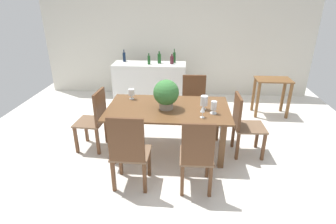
{
  "coord_description": "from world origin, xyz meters",
  "views": [
    {
      "loc": [
        0.27,
        -3.97,
        2.35
      ],
      "look_at": [
        -0.02,
        0.01,
        0.59
      ],
      "focal_mm": 28.88,
      "sensor_mm": 36.0,
      "label": 1
    }
  ],
  "objects_px": {
    "flower_centerpiece": "(166,94)",
    "crystal_vase_center_near": "(204,101)",
    "wine_bottle_dark": "(149,60)",
    "side_table": "(272,89)",
    "chair_head_end": "(95,117)",
    "wine_glass": "(203,110)",
    "crystal_vase_left": "(214,106)",
    "crystal_vase_right": "(131,93)",
    "wine_bottle_tall": "(159,58)",
    "dining_table": "(168,114)",
    "chair_near_right": "(197,154)",
    "wine_bottle_green": "(172,60)",
    "chair_far_right": "(194,98)",
    "wine_bottle_amber": "(124,57)",
    "kitchen_counter": "(150,84)",
    "chair_foot_end": "(243,122)",
    "chair_near_left": "(129,150)",
    "wine_bottle_clear": "(174,57)"
  },
  "relations": [
    {
      "from": "flower_centerpiece",
      "to": "crystal_vase_center_near",
      "type": "relative_size",
      "value": 2.1
    },
    {
      "from": "wine_bottle_dark",
      "to": "side_table",
      "type": "bearing_deg",
      "value": -9.01
    },
    {
      "from": "chair_head_end",
      "to": "wine_glass",
      "type": "relative_size",
      "value": 6.05
    },
    {
      "from": "crystal_vase_left",
      "to": "crystal_vase_right",
      "type": "bearing_deg",
      "value": 159.15
    },
    {
      "from": "wine_bottle_tall",
      "to": "dining_table",
      "type": "bearing_deg",
      "value": -80.63
    },
    {
      "from": "dining_table",
      "to": "chair_near_right",
      "type": "distance_m",
      "value": 1.06
    },
    {
      "from": "wine_glass",
      "to": "wine_bottle_green",
      "type": "xyz_separation_m",
      "value": [
        -0.57,
        2.39,
        0.14
      ]
    },
    {
      "from": "chair_far_right",
      "to": "side_table",
      "type": "bearing_deg",
      "value": 19.35
    },
    {
      "from": "chair_near_right",
      "to": "crystal_vase_left",
      "type": "distance_m",
      "value": 0.89
    },
    {
      "from": "dining_table",
      "to": "side_table",
      "type": "height_order",
      "value": "side_table"
    },
    {
      "from": "chair_head_end",
      "to": "dining_table",
      "type": "bearing_deg",
      "value": 94.33
    },
    {
      "from": "chair_head_end",
      "to": "wine_bottle_green",
      "type": "distance_m",
      "value": 2.39
    },
    {
      "from": "wine_bottle_amber",
      "to": "kitchen_counter",
      "type": "bearing_deg",
      "value": -14.46
    },
    {
      "from": "wine_bottle_amber",
      "to": "chair_near_right",
      "type": "bearing_deg",
      "value": -63.68
    },
    {
      "from": "crystal_vase_center_near",
      "to": "chair_far_right",
      "type": "bearing_deg",
      "value": 97.05
    },
    {
      "from": "chair_foot_end",
      "to": "kitchen_counter",
      "type": "height_order",
      "value": "chair_foot_end"
    },
    {
      "from": "chair_foot_end",
      "to": "crystal_vase_right",
      "type": "distance_m",
      "value": 1.83
    },
    {
      "from": "wine_bottle_tall",
      "to": "chair_head_end",
      "type": "bearing_deg",
      "value": -111.0
    },
    {
      "from": "wine_bottle_green",
      "to": "flower_centerpiece",
      "type": "bearing_deg",
      "value": -88.93
    },
    {
      "from": "chair_near_left",
      "to": "wine_bottle_clear",
      "type": "relative_size",
      "value": 3.47
    },
    {
      "from": "chair_head_end",
      "to": "chair_near_right",
      "type": "distance_m",
      "value": 1.85
    },
    {
      "from": "crystal_vase_left",
      "to": "dining_table",
      "type": "bearing_deg",
      "value": 165.79
    },
    {
      "from": "wine_bottle_tall",
      "to": "wine_bottle_green",
      "type": "bearing_deg",
      "value": -4.72
    },
    {
      "from": "wine_bottle_green",
      "to": "side_table",
      "type": "bearing_deg",
      "value": -13.32
    },
    {
      "from": "chair_head_end",
      "to": "crystal_vase_center_near",
      "type": "xyz_separation_m",
      "value": [
        1.69,
        -0.02,
        0.33
      ]
    },
    {
      "from": "wine_bottle_green",
      "to": "wine_bottle_dark",
      "type": "height_order",
      "value": "wine_bottle_dark"
    },
    {
      "from": "chair_near_left",
      "to": "side_table",
      "type": "bearing_deg",
      "value": -132.53
    },
    {
      "from": "dining_table",
      "to": "chair_head_end",
      "type": "distance_m",
      "value": 1.16
    },
    {
      "from": "crystal_vase_right",
      "to": "wine_bottle_dark",
      "type": "height_order",
      "value": "wine_bottle_dark"
    },
    {
      "from": "wine_bottle_green",
      "to": "side_table",
      "type": "relative_size",
      "value": 0.28
    },
    {
      "from": "wine_glass",
      "to": "wine_bottle_dark",
      "type": "xyz_separation_m",
      "value": [
        -1.06,
        2.31,
        0.15
      ]
    },
    {
      "from": "wine_glass",
      "to": "wine_bottle_dark",
      "type": "distance_m",
      "value": 2.55
    },
    {
      "from": "chair_far_right",
      "to": "flower_centerpiece",
      "type": "distance_m",
      "value": 1.17
    },
    {
      "from": "dining_table",
      "to": "chair_far_right",
      "type": "height_order",
      "value": "chair_far_right"
    },
    {
      "from": "crystal_vase_left",
      "to": "side_table",
      "type": "xyz_separation_m",
      "value": [
        1.34,
        1.75,
        -0.29
      ]
    },
    {
      "from": "chair_head_end",
      "to": "wine_bottle_green",
      "type": "bearing_deg",
      "value": 156.43
    },
    {
      "from": "crystal_vase_right",
      "to": "wine_bottle_dark",
      "type": "xyz_separation_m",
      "value": [
        0.06,
        1.67,
        0.16
      ]
    },
    {
      "from": "kitchen_counter",
      "to": "chair_near_left",
      "type": "bearing_deg",
      "value": -87.26
    },
    {
      "from": "crystal_vase_right",
      "to": "crystal_vase_center_near",
      "type": "bearing_deg",
      "value": -16.76
    },
    {
      "from": "chair_head_end",
      "to": "wine_bottle_dark",
      "type": "bearing_deg",
      "value": 167.47
    },
    {
      "from": "chair_foot_end",
      "to": "wine_bottle_dark",
      "type": "bearing_deg",
      "value": 38.86
    },
    {
      "from": "chair_near_right",
      "to": "side_table",
      "type": "bearing_deg",
      "value": -123.17
    },
    {
      "from": "wine_bottle_dark",
      "to": "side_table",
      "type": "xyz_separation_m",
      "value": [
        2.57,
        -0.41,
        -0.45
      ]
    },
    {
      "from": "chair_far_right",
      "to": "chair_head_end",
      "type": "xyz_separation_m",
      "value": [
        -1.57,
        -0.96,
        0.01
      ]
    },
    {
      "from": "dining_table",
      "to": "wine_bottle_amber",
      "type": "bearing_deg",
      "value": 117.55
    },
    {
      "from": "wine_bottle_clear",
      "to": "wine_bottle_green",
      "type": "xyz_separation_m",
      "value": [
        -0.05,
        -0.11,
        -0.03
      ]
    },
    {
      "from": "crystal_vase_right",
      "to": "wine_bottle_clear",
      "type": "height_order",
      "value": "wine_bottle_clear"
    },
    {
      "from": "dining_table",
      "to": "wine_glass",
      "type": "bearing_deg",
      "value": -32.27
    },
    {
      "from": "side_table",
      "to": "flower_centerpiece",
      "type": "bearing_deg",
      "value": -141.58
    },
    {
      "from": "crystal_vase_right",
      "to": "wine_bottle_tall",
      "type": "bearing_deg",
      "value": 81.06
    }
  ]
}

